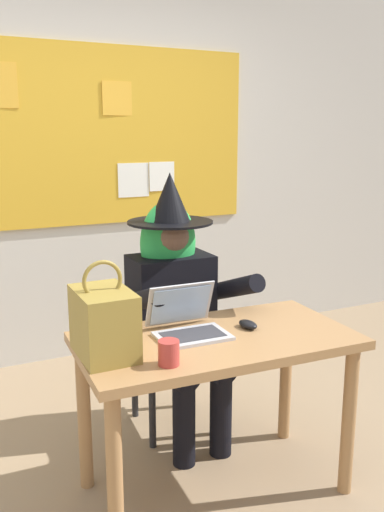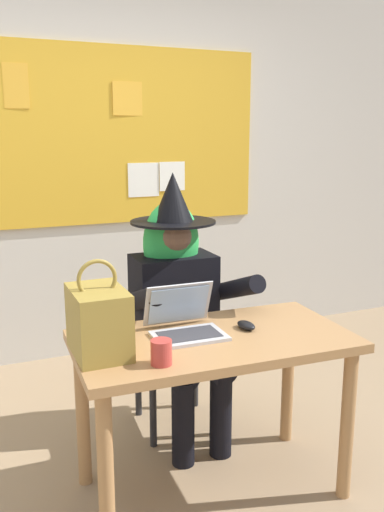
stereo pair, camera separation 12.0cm
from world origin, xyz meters
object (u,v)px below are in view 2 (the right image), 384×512
object	(u,v)px
laptop	(185,323)
computer_mouse	(246,325)
desk_main	(213,361)
person_costumed	(178,292)
coffee_mug	(161,352)
chair_at_desk	(171,335)
handbag	(99,321)

from	to	relation	value
laptop	computer_mouse	bearing A→B (deg)	-9.74
desk_main	laptop	world-z (taller)	laptop
desk_main	person_costumed	distance (m)	0.57
laptop	coffee_mug	bearing A→B (deg)	-125.65
chair_at_desk	coffee_mug	distance (m)	0.97
desk_main	chair_at_desk	xyz separation A→B (m)	(0.07, 0.67, -0.13)
chair_at_desk	laptop	size ratio (longest dim) A/B	2.84
computer_mouse	desk_main	bearing A→B (deg)	-179.18
coffee_mug	person_costumed	bearing A→B (deg)	63.97
person_costumed	laptop	size ratio (longest dim) A/B	4.44
person_costumed	computer_mouse	size ratio (longest dim) A/B	13.25
chair_at_desk	person_costumed	size ratio (longest dim) A/B	0.64
person_costumed	laptop	xyz separation A→B (m)	(-0.15, -0.47, 0.01)
handbag	coffee_mug	world-z (taller)	handbag
person_costumed	laptop	bearing A→B (deg)	-17.84
chair_at_desk	laptop	distance (m)	0.68
chair_at_desk	handbag	bearing A→B (deg)	-34.84
chair_at_desk	person_costumed	bearing A→B (deg)	1.45
person_costumed	laptop	distance (m)	0.49
handbag	person_costumed	bearing A→B (deg)	44.83
chair_at_desk	laptop	world-z (taller)	laptop
chair_at_desk	coffee_mug	xyz separation A→B (m)	(-0.37, -0.86, 0.29)
coffee_mug	chair_at_desk	bearing A→B (deg)	66.85
handbag	coffee_mug	size ratio (longest dim) A/B	3.98
computer_mouse	handbag	world-z (taller)	handbag
laptop	coffee_mug	xyz separation A→B (m)	(-0.20, -0.26, 0.00)
person_costumed	desk_main	bearing A→B (deg)	-5.65
desk_main	handbag	xyz separation A→B (m)	(-0.49, 0.01, 0.25)
chair_at_desk	computer_mouse	bearing A→B (deg)	14.26
computer_mouse	handbag	bearing A→B (deg)	174.29
coffee_mug	handbag	bearing A→B (deg)	133.66
desk_main	chair_at_desk	distance (m)	0.69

